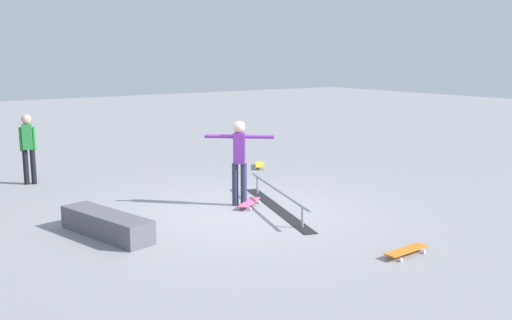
# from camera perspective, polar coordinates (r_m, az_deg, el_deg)

# --- Properties ---
(ground_plane) EXTENTS (60.00, 60.00, 0.00)m
(ground_plane) POSITION_cam_1_polar(r_m,az_deg,el_deg) (10.83, -1.66, -5.13)
(ground_plane) COLOR gray
(grind_rail) EXTENTS (3.25, 1.27, 0.39)m
(grind_rail) POSITION_cam_1_polar(r_m,az_deg,el_deg) (10.99, 2.13, -3.98)
(grind_rail) COLOR black
(grind_rail) RESTS_ON ground_plane
(skate_ledge) EXTENTS (1.97, 0.91, 0.38)m
(skate_ledge) POSITION_cam_1_polar(r_m,az_deg,el_deg) (9.70, -14.52, -6.16)
(skate_ledge) COLOR #595960
(skate_ledge) RESTS_ON ground_plane
(skater_main) EXTENTS (0.92, 1.06, 1.65)m
(skater_main) POSITION_cam_1_polar(r_m,az_deg,el_deg) (11.08, -1.65, 0.31)
(skater_main) COLOR #2D3351
(skater_main) RESTS_ON ground_plane
(skateboard_main) EXTENTS (0.64, 0.76, 0.09)m
(skateboard_main) POSITION_cam_1_polar(r_m,az_deg,el_deg) (11.21, -0.66, -4.20)
(skateboard_main) COLOR #E05993
(skateboard_main) RESTS_ON ground_plane
(bystander_green_shirt) EXTENTS (0.25, 0.36, 1.58)m
(bystander_green_shirt) POSITION_cam_1_polar(r_m,az_deg,el_deg) (13.91, -21.54, 1.38)
(bystander_green_shirt) COLOR black
(bystander_green_shirt) RESTS_ON ground_plane
(loose_skateboard_yellow) EXTENTS (0.77, 0.62, 0.09)m
(loose_skateboard_yellow) POSITION_cam_1_polar(r_m,az_deg,el_deg) (15.00, 0.33, -0.46)
(loose_skateboard_yellow) COLOR yellow
(loose_skateboard_yellow) RESTS_ON ground_plane
(loose_skateboard_orange) EXTENTS (0.29, 0.81, 0.09)m
(loose_skateboard_orange) POSITION_cam_1_polar(r_m,az_deg,el_deg) (8.83, 14.59, -8.61)
(loose_skateboard_orange) COLOR orange
(loose_skateboard_orange) RESTS_ON ground_plane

